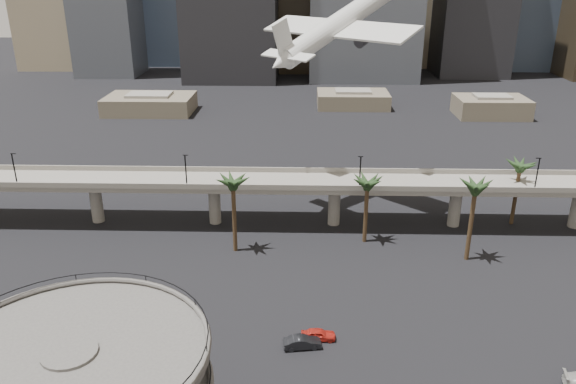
{
  "coord_description": "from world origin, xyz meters",
  "views": [
    {
      "loc": [
        5.14,
        -39.64,
        44.15
      ],
      "look_at": [
        3.28,
        28.0,
        17.07
      ],
      "focal_mm": 35.0,
      "sensor_mm": 36.0,
      "label": 1
    }
  ],
  "objects_px": {
    "airborne_jet": "(339,24)",
    "car_b": "(302,342)",
    "overpass": "(274,186)",
    "car_a": "(318,334)"
  },
  "relations": [
    {
      "from": "overpass",
      "to": "airborne_jet",
      "type": "bearing_deg",
      "value": 53.24
    },
    {
      "from": "overpass",
      "to": "car_b",
      "type": "height_order",
      "value": "overpass"
    },
    {
      "from": "overpass",
      "to": "car_a",
      "type": "bearing_deg",
      "value": -78.1
    },
    {
      "from": "overpass",
      "to": "airborne_jet",
      "type": "xyz_separation_m",
      "value": [
        11.82,
        15.82,
        26.95
      ]
    },
    {
      "from": "airborne_jet",
      "to": "car_b",
      "type": "xyz_separation_m",
      "value": [
        -6.48,
        -52.56,
        -33.5
      ]
    },
    {
      "from": "car_a",
      "to": "car_b",
      "type": "xyz_separation_m",
      "value": [
        -2.04,
        -1.73,
        0.03
      ]
    },
    {
      "from": "overpass",
      "to": "airborne_jet",
      "type": "height_order",
      "value": "airborne_jet"
    },
    {
      "from": "overpass",
      "to": "airborne_jet",
      "type": "distance_m",
      "value": 33.41
    },
    {
      "from": "car_b",
      "to": "airborne_jet",
      "type": "bearing_deg",
      "value": -15.51
    },
    {
      "from": "airborne_jet",
      "to": "car_b",
      "type": "height_order",
      "value": "airborne_jet"
    }
  ]
}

